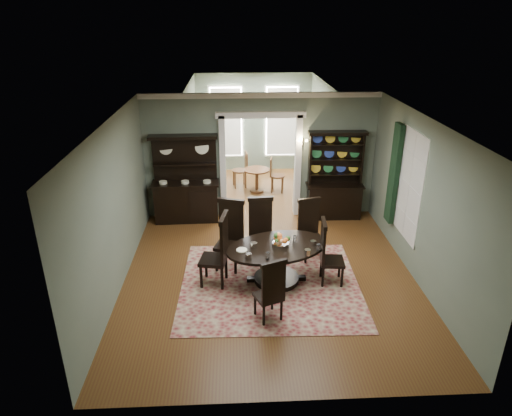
{
  "coord_description": "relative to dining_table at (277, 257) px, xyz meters",
  "views": [
    {
      "loc": [
        -0.63,
        -7.43,
        4.69
      ],
      "look_at": [
        -0.23,
        0.6,
        1.2
      ],
      "focal_mm": 32.0,
      "sensor_mm": 36.0,
      "label": 1
    }
  ],
  "objects": [
    {
      "name": "room",
      "position": [
        -0.12,
        0.16,
        1.05
      ],
      "size": [
        5.51,
        6.01,
        3.01
      ],
      "color": "brown",
      "rests_on": "ground"
    },
    {
      "name": "parlor",
      "position": [
        -0.12,
        5.65,
        0.99
      ],
      "size": [
        3.51,
        3.5,
        3.01
      ],
      "color": "brown",
      "rests_on": "ground"
    },
    {
      "name": "doorway_trim",
      "position": [
        -0.12,
        3.12,
        1.09
      ],
      "size": [
        2.08,
        0.25,
        2.57
      ],
      "color": "silver",
      "rests_on": "floor"
    },
    {
      "name": "right_window",
      "position": [
        2.57,
        1.05,
        1.08
      ],
      "size": [
        0.15,
        1.47,
        2.12
      ],
      "color": "white",
      "rests_on": "wall_right"
    },
    {
      "name": "wall_sconce",
      "position": [
        0.83,
        2.96,
        1.37
      ],
      "size": [
        0.27,
        0.21,
        0.21
      ],
      "color": "gold",
      "rests_on": "back_wall_right"
    },
    {
      "name": "rug",
      "position": [
        -0.13,
        -0.11,
        -0.52
      ],
      "size": [
        3.36,
        3.09,
        0.01
      ],
      "primitive_type": "cube",
      "rotation": [
        0.0,
        0.0,
        -0.03
      ],
      "color": "maroon",
      "rests_on": "floor"
    },
    {
      "name": "dining_table",
      "position": [
        0.0,
        0.0,
        0.0
      ],
      "size": [
        2.22,
        2.22,
        0.75
      ],
      "rotation": [
        0.0,
        0.0,
        0.32
      ],
      "color": "black",
      "rests_on": "rug"
    },
    {
      "name": "centerpiece",
      "position": [
        0.06,
        0.02,
        0.3
      ],
      "size": [
        1.53,
        0.98,
        0.25
      ],
      "color": "white",
      "rests_on": "dining_table"
    },
    {
      "name": "chair_far_left",
      "position": [
        -0.86,
        0.65,
        0.21
      ],
      "size": [
        0.63,
        0.62,
        1.39
      ],
      "rotation": [
        0.0,
        0.0,
        2.84
      ],
      "color": "black",
      "rests_on": "rug"
    },
    {
      "name": "chair_far_mid",
      "position": [
        -0.24,
        0.87,
        0.17
      ],
      "size": [
        0.52,
        0.5,
        1.33
      ],
      "rotation": [
        0.0,
        0.0,
        3.21
      ],
      "color": "black",
      "rests_on": "rug"
    },
    {
      "name": "chair_far_right",
      "position": [
        0.75,
        0.95,
        0.14
      ],
      "size": [
        0.55,
        0.53,
        1.25
      ],
      "rotation": [
        0.0,
        0.0,
        3.37
      ],
      "color": "black",
      "rests_on": "rug"
    },
    {
      "name": "chair_end_left",
      "position": [
        -1.05,
        -0.03,
        0.21
      ],
      "size": [
        0.58,
        0.6,
        1.4
      ],
      "rotation": [
        0.0,
        0.0,
        1.39
      ],
      "color": "black",
      "rests_on": "rug"
    },
    {
      "name": "chair_end_right",
      "position": [
        0.91,
        -0.07,
        0.14
      ],
      "size": [
        0.48,
        0.5,
        1.25
      ],
      "rotation": [
        0.0,
        0.0,
        -1.65
      ],
      "color": "black",
      "rests_on": "rug"
    },
    {
      "name": "chair_near",
      "position": [
        -0.2,
        -1.19,
        0.09
      ],
      "size": [
        0.55,
        0.54,
        1.16
      ],
      "rotation": [
        0.0,
        0.0,
        0.4
      ],
      "color": "black",
      "rests_on": "rug"
    },
    {
      "name": "sideboard",
      "position": [
        -1.91,
        2.88,
        0.2
      ],
      "size": [
        1.59,
        0.6,
        2.08
      ],
      "rotation": [
        0.0,
        0.0,
        0.03
      ],
      "color": "black",
      "rests_on": "floor"
    },
    {
      "name": "welsh_dresser",
      "position": [
        1.66,
        2.89,
        0.25
      ],
      "size": [
        1.37,
        0.52,
        2.13
      ],
      "rotation": [
        0.0,
        0.0,
        -0.02
      ],
      "color": "black",
      "rests_on": "floor"
    },
    {
      "name": "parlor_table",
      "position": [
        -0.13,
        4.65,
        -0.09
      ],
      "size": [
        0.71,
        0.71,
        0.66
      ],
      "color": "#583719",
      "rests_on": "parlor_floor"
    },
    {
      "name": "parlor_chair_left",
      "position": [
        -0.53,
        5.07,
        0.03
      ],
      "size": [
        0.45,
        0.44,
        1.03
      ],
      "rotation": [
        0.0,
        0.0,
        1.72
      ],
      "color": "#583719",
      "rests_on": "parlor_floor"
    },
    {
      "name": "parlor_chair_right",
      "position": [
        0.38,
        4.65,
        -0.01
      ],
      "size": [
        0.43,
        0.42,
        0.97
      ],
      "rotation": [
        0.0,
        0.0,
        -1.76
      ],
      "color": "#583719",
      "rests_on": "parlor_floor"
    }
  ]
}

